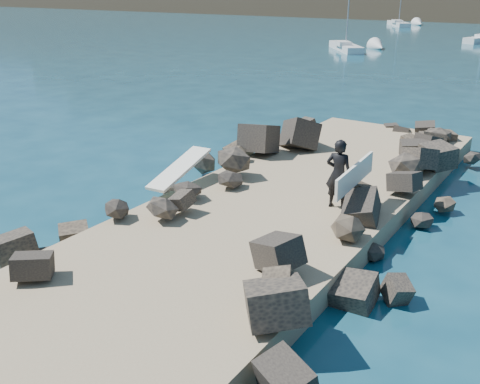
{
  "coord_description": "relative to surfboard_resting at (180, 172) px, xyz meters",
  "views": [
    {
      "loc": [
        6.74,
        -11.06,
        6.21
      ],
      "look_at": [
        0.0,
        -1.0,
        1.5
      ],
      "focal_mm": 40.0,
      "sensor_mm": 36.0,
      "label": 1
    }
  ],
  "objects": [
    {
      "name": "ground",
      "position": [
        3.05,
        -0.35,
        -1.04
      ],
      "size": [
        800.0,
        800.0,
        0.0
      ],
      "primitive_type": "plane",
      "color": "#0F384C",
      "rests_on": "ground"
    },
    {
      "name": "jetty",
      "position": [
        3.05,
        -2.35,
        -0.74
      ],
      "size": [
        6.0,
        26.0,
        0.6
      ],
      "primitive_type": "cube",
      "color": "#8C7759",
      "rests_on": "ground"
    },
    {
      "name": "sailboat_a",
      "position": [
        -12.23,
        40.54,
        -0.7
      ],
      "size": [
        5.93,
        6.9,
        8.99
      ],
      "color": "silver",
      "rests_on": "ground"
    },
    {
      "name": "sailboat_e",
      "position": [
        -19.06,
        77.43,
        -0.7
      ],
      "size": [
        5.93,
        7.9,
        9.78
      ],
      "color": "silver",
      "rests_on": "ground"
    },
    {
      "name": "riprap_left",
      "position": [
        0.15,
        -1.85,
        -0.54
      ],
      "size": [
        2.6,
        22.0,
        1.0
      ],
      "primitive_type": "cube",
      "color": "black",
      "rests_on": "ground"
    },
    {
      "name": "riprap_right",
      "position": [
        5.95,
        -1.85,
        -0.54
      ],
      "size": [
        2.6,
        22.0,
        1.0
      ],
      "primitive_type": "cube",
      "color": "#262421",
      "rests_on": "ground"
    },
    {
      "name": "surfer_with_board",
      "position": [
        4.61,
        1.09,
        0.51
      ],
      "size": [
        0.86,
        2.35,
        1.89
      ],
      "color": "black",
      "rests_on": "jetty"
    },
    {
      "name": "surfboard_resting",
      "position": [
        0.0,
        0.0,
        0.0
      ],
      "size": [
        0.9,
        2.64,
        0.09
      ],
      "primitive_type": "cube",
      "rotation": [
        0.0,
        0.0,
        0.1
      ],
      "color": "white",
      "rests_on": "riprap_left"
    }
  ]
}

